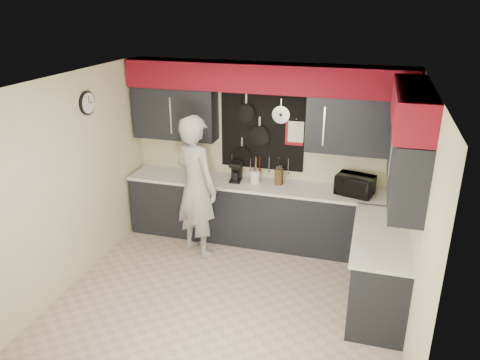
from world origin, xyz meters
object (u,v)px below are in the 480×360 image
(knife_block, at_px, (279,177))
(utensil_crock, at_px, (255,177))
(coffee_maker, at_px, (236,171))
(microwave, at_px, (355,185))
(person, at_px, (196,187))

(knife_block, height_order, utensil_crock, knife_block)
(knife_block, height_order, coffee_maker, coffee_maker)
(coffee_maker, bearing_deg, microwave, -7.19)
(microwave, distance_m, knife_block, 1.06)
(knife_block, distance_m, utensil_crock, 0.35)
(utensil_crock, distance_m, person, 0.89)
(knife_block, relative_size, person, 0.11)
(knife_block, bearing_deg, person, -146.72)
(microwave, distance_m, utensil_crock, 1.40)
(person, bearing_deg, microwave, -137.26)
(microwave, xyz_separation_m, coffee_maker, (-1.68, 0.03, 0.02))
(knife_block, relative_size, coffee_maker, 0.78)
(microwave, relative_size, coffee_maker, 1.66)
(utensil_crock, height_order, coffee_maker, coffee_maker)
(microwave, bearing_deg, knife_block, -168.75)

